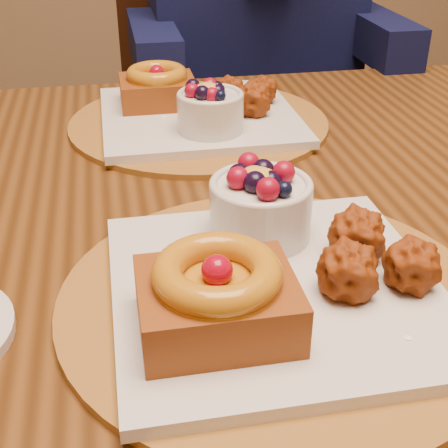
{
  "coord_description": "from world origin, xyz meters",
  "views": [
    {
      "loc": [
        -0.23,
        -0.52,
        1.09
      ],
      "look_at": [
        -0.14,
        -0.05,
        0.81
      ],
      "focal_mm": 50.0,
      "sensor_mm": 36.0,
      "label": 1
    }
  ],
  "objects_px": {
    "dining_table": "(227,246)",
    "place_setting_near": "(270,271)",
    "chair_far": "(193,156)",
    "place_setting_far": "(197,110)"
  },
  "relations": [
    {
      "from": "dining_table",
      "to": "place_setting_near",
      "type": "distance_m",
      "value": 0.24
    },
    {
      "from": "place_setting_near",
      "to": "chair_far",
      "type": "relative_size",
      "value": 0.45
    },
    {
      "from": "place_setting_near",
      "to": "chair_far",
      "type": "xyz_separation_m",
      "value": [
        0.06,
        0.96,
        -0.31
      ]
    },
    {
      "from": "dining_table",
      "to": "chair_far",
      "type": "bearing_deg",
      "value": 85.41
    },
    {
      "from": "dining_table",
      "to": "place_setting_near",
      "type": "bearing_deg",
      "value": -90.97
    },
    {
      "from": "dining_table",
      "to": "chair_far",
      "type": "distance_m",
      "value": 0.78
    },
    {
      "from": "chair_far",
      "to": "place_setting_near",
      "type": "bearing_deg",
      "value": -71.16
    },
    {
      "from": "dining_table",
      "to": "place_setting_near",
      "type": "height_order",
      "value": "place_setting_near"
    },
    {
      "from": "chair_far",
      "to": "dining_table",
      "type": "bearing_deg",
      "value": -71.96
    },
    {
      "from": "place_setting_near",
      "to": "place_setting_far",
      "type": "relative_size",
      "value": 1.0
    }
  ]
}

